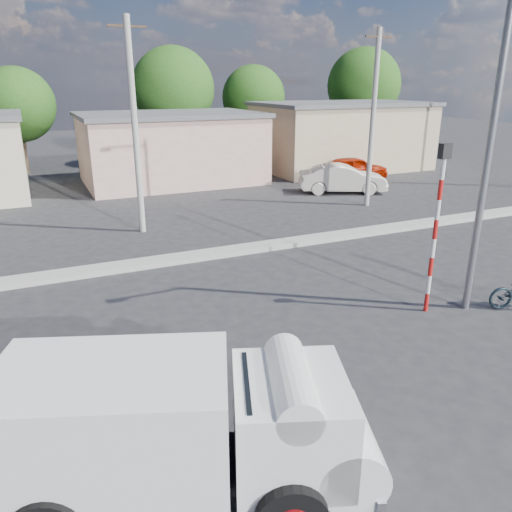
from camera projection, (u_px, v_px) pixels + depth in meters
name	position (u px, v px, depth m)	size (l,w,h in m)	color
ground_plane	(359.00, 365.00, 10.67)	(120.00, 120.00, 0.00)	#262629
median	(224.00, 252.00, 17.52)	(40.00, 0.80, 0.16)	#99968E
truck	(188.00, 427.00, 6.94)	(5.55, 3.58, 2.16)	black
car_cream	(343.00, 179.00, 27.01)	(1.62, 4.64, 1.53)	beige
car_red	(353.00, 168.00, 30.31)	(1.75, 4.35, 1.48)	#991400
traffic_pole	(437.00, 216.00, 12.35)	(0.28, 0.18, 4.36)	red
streetlight	(489.00, 117.00, 11.68)	(2.34, 0.22, 9.00)	slate
building_row	(156.00, 146.00, 29.30)	(37.80, 7.30, 4.44)	beige
tree_row	(168.00, 93.00, 34.93)	(43.62, 7.43, 8.42)	#38281E
utility_poles	(261.00, 124.00, 20.90)	(35.40, 0.24, 8.00)	#99968E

